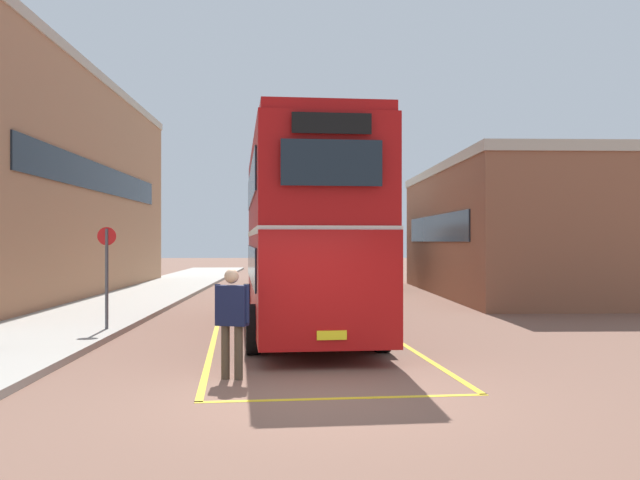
% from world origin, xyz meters
% --- Properties ---
extents(ground_plane, '(135.60, 135.60, 0.00)m').
position_xyz_m(ground_plane, '(0.00, 14.40, 0.00)').
color(ground_plane, brown).
extents(sidewalk_left, '(4.00, 57.60, 0.14)m').
position_xyz_m(sidewalk_left, '(-6.50, 16.80, 0.07)').
color(sidewalk_left, '#A39E93').
rests_on(sidewalk_left, ground).
extents(brick_building_left, '(5.94, 24.19, 8.97)m').
position_xyz_m(brick_building_left, '(-11.01, 18.39, 4.49)').
color(brick_building_left, '#AD7A56').
rests_on(brick_building_left, ground).
extents(depot_building_right, '(6.88, 15.57, 5.40)m').
position_xyz_m(depot_building_right, '(8.88, 19.06, 2.70)').
color(depot_building_right, brown).
rests_on(depot_building_right, ground).
extents(double_decker_bus, '(3.50, 10.79, 4.75)m').
position_xyz_m(double_decker_bus, '(-0.15, 7.28, 2.51)').
color(double_decker_bus, black).
rests_on(double_decker_bus, ground).
extents(single_deck_bus, '(3.16, 9.74, 3.02)m').
position_xyz_m(single_deck_bus, '(2.36, 24.75, 1.64)').
color(single_deck_bus, black).
rests_on(single_deck_bus, ground).
extents(pedestrian_boarding, '(0.58, 0.36, 1.80)m').
position_xyz_m(pedestrian_boarding, '(-1.37, 1.40, 1.05)').
color(pedestrian_boarding, '#473828').
rests_on(pedestrian_boarding, ground).
extents(bus_stop_sign, '(0.44, 0.09, 2.45)m').
position_xyz_m(bus_stop_sign, '(-4.88, 6.96, 1.62)').
color(bus_stop_sign, '#4C4C51').
rests_on(bus_stop_sign, sidewalk_left).
extents(bay_marking_yellow, '(5.29, 12.96, 0.01)m').
position_xyz_m(bay_marking_yellow, '(-0.08, 5.32, 0.00)').
color(bay_marking_yellow, gold).
rests_on(bay_marking_yellow, ground).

